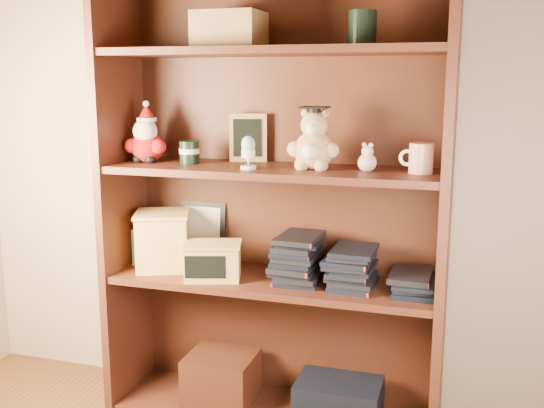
# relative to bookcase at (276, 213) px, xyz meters

# --- Properties ---
(bookcase) EXTENTS (1.20, 0.35, 1.60)m
(bookcase) POSITION_rel_bookcase_xyz_m (0.00, 0.00, 0.00)
(bookcase) COLOR #4A2215
(bookcase) RESTS_ON ground
(shelf_lower) EXTENTS (1.14, 0.33, 0.02)m
(shelf_lower) POSITION_rel_bookcase_xyz_m (0.00, -0.05, -0.24)
(shelf_lower) COLOR #4A2215
(shelf_lower) RESTS_ON ground
(shelf_upper) EXTENTS (1.14, 0.33, 0.02)m
(shelf_upper) POSITION_rel_bookcase_xyz_m (0.00, -0.05, 0.16)
(shelf_upper) COLOR #4A2215
(shelf_upper) RESTS_ON ground
(santa_plush) EXTENTS (0.16, 0.12, 0.23)m
(santa_plush) POSITION_rel_bookcase_xyz_m (-0.47, -0.06, 0.25)
(santa_plush) COLOR #A50F0F
(santa_plush) RESTS_ON shelf_upper
(teachers_tin) EXTENTS (0.07, 0.07, 0.08)m
(teachers_tin) POSITION_rel_bookcase_xyz_m (-0.31, -0.05, 0.21)
(teachers_tin) COLOR black
(teachers_tin) RESTS_ON shelf_upper
(chalkboard_plaque) EXTENTS (0.14, 0.09, 0.17)m
(chalkboard_plaque) POSITION_rel_bookcase_xyz_m (-0.12, 0.06, 0.26)
(chalkboard_plaque) COLOR #9E7547
(chalkboard_plaque) RESTS_ON shelf_upper
(egg_cup) EXTENTS (0.05, 0.05, 0.11)m
(egg_cup) POSITION_rel_bookcase_xyz_m (-0.06, -0.13, 0.23)
(egg_cup) COLOR white
(egg_cup) RESTS_ON shelf_upper
(grad_teddy_bear) EXTENTS (0.18, 0.15, 0.22)m
(grad_teddy_bear) POSITION_rel_bookcase_xyz_m (0.15, -0.06, 0.25)
(grad_teddy_bear) COLOR tan
(grad_teddy_bear) RESTS_ON shelf_upper
(pink_figurine) EXTENTS (0.06, 0.06, 0.10)m
(pink_figurine) POSITION_rel_bookcase_xyz_m (0.33, -0.05, 0.21)
(pink_figurine) COLOR beige
(pink_figurine) RESTS_ON shelf_upper
(teacher_mug) EXTENTS (0.11, 0.08, 0.10)m
(teacher_mug) POSITION_rel_bookcase_xyz_m (0.50, -0.05, 0.22)
(teacher_mug) COLOR silver
(teacher_mug) RESTS_ON shelf_upper
(certificate_frame) EXTENTS (0.18, 0.05, 0.23)m
(certificate_frame) POSITION_rel_bookcase_xyz_m (-0.32, 0.09, -0.11)
(certificate_frame) COLOR black
(certificate_frame) RESTS_ON shelf_lower
(treats_box) EXTENTS (0.25, 0.25, 0.21)m
(treats_box) POSITION_rel_bookcase_xyz_m (-0.42, -0.05, -0.12)
(treats_box) COLOR #DAAD59
(treats_box) RESTS_ON shelf_lower
(pencils_box) EXTENTS (0.23, 0.19, 0.13)m
(pencils_box) POSITION_rel_bookcase_xyz_m (-0.20, -0.12, -0.16)
(pencils_box) COLOR #DAAD59
(pencils_box) RESTS_ON shelf_lower
(book_stack_left) EXTENTS (0.14, 0.20, 0.16)m
(book_stack_left) POSITION_rel_bookcase_xyz_m (0.10, -0.05, -0.15)
(book_stack_left) COLOR black
(book_stack_left) RESTS_ON shelf_lower
(book_stack_mid) EXTENTS (0.14, 0.20, 0.14)m
(book_stack_mid) POSITION_rel_bookcase_xyz_m (0.29, -0.05, -0.16)
(book_stack_mid) COLOR black
(book_stack_mid) RESTS_ON shelf_lower
(book_stack_right) EXTENTS (0.14, 0.20, 0.06)m
(book_stack_right) POSITION_rel_bookcase_xyz_m (0.50, -0.05, -0.20)
(book_stack_right) COLOR black
(book_stack_right) RESTS_ON shelf_lower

